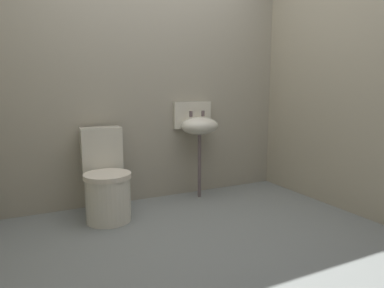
# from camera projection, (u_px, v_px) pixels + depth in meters

# --- Properties ---
(ground_plane) EXTENTS (3.35, 2.83, 0.08)m
(ground_plane) POSITION_uv_depth(u_px,v_px,m) (210.00, 249.00, 2.55)
(ground_plane) COLOR gray
(wall_back) EXTENTS (3.35, 0.10, 2.25)m
(wall_back) POSITION_uv_depth(u_px,v_px,m) (150.00, 89.00, 3.49)
(wall_back) COLOR #A69E8A
(wall_back) RESTS_ON ground
(wall_right) EXTENTS (0.10, 2.63, 2.25)m
(wall_right) POSITION_uv_depth(u_px,v_px,m) (353.00, 89.00, 3.12)
(wall_right) COLOR tan
(wall_right) RESTS_ON ground
(toilet_near_wall) EXTENTS (0.43, 0.61, 0.78)m
(toilet_near_wall) POSITION_uv_depth(u_px,v_px,m) (106.00, 182.00, 3.02)
(toilet_near_wall) COLOR silver
(toilet_near_wall) RESTS_ON ground
(sink) EXTENTS (0.42, 0.35, 0.99)m
(sink) POSITION_uv_depth(u_px,v_px,m) (198.00, 125.00, 3.55)
(sink) COLOR #665759
(sink) RESTS_ON ground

